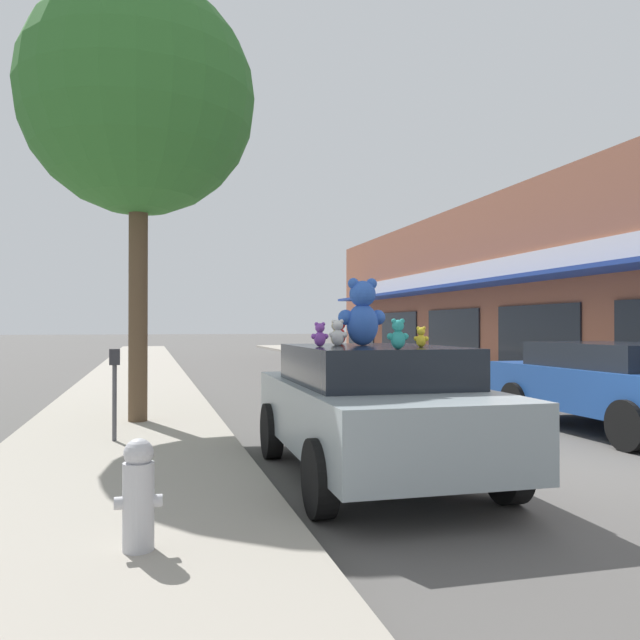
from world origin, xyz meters
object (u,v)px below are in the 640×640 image
(teddy_bear_yellow, at_px, (421,337))
(teddy_bear_purple, at_px, (320,335))
(teddy_bear_white, at_px, (338,333))
(street_tree, at_px, (139,100))
(teddy_bear_red, at_px, (340,332))
(teddy_bear_teal, at_px, (398,335))
(teddy_bear_giant, at_px, (362,313))
(parking_meter, at_px, (115,382))
(plush_art_car, at_px, (372,406))
(parked_car_far_center, at_px, (613,383))
(teddy_bear_cream, at_px, (336,333))
(fire_hydrant, at_px, (138,494))

(teddy_bear_yellow, height_order, teddy_bear_purple, teddy_bear_purple)
(teddy_bear_yellow, xyz_separation_m, teddy_bear_purple, (-0.99, 0.51, 0.02))
(teddy_bear_white, distance_m, teddy_bear_purple, 0.36)
(teddy_bear_yellow, xyz_separation_m, street_tree, (-2.99, 4.71, 3.92))
(teddy_bear_yellow, height_order, teddy_bear_red, teddy_bear_red)
(teddy_bear_teal, bearing_deg, teddy_bear_giant, -84.57)
(teddy_bear_giant, distance_m, teddy_bear_red, 0.69)
(teddy_bear_white, relative_size, teddy_bear_teal, 1.02)
(teddy_bear_giant, distance_m, parking_meter, 3.71)
(plush_art_car, height_order, parked_car_far_center, plush_art_car)
(teddy_bear_giant, relative_size, teddy_bear_purple, 2.92)
(teddy_bear_red, bearing_deg, teddy_bear_cream, 1.48)
(fire_hydrant, bearing_deg, parking_meter, 94.93)
(fire_hydrant, bearing_deg, teddy_bear_red, 50.80)
(teddy_bear_giant, distance_m, teddy_bear_cream, 0.39)
(teddy_bear_purple, height_order, teddy_bear_teal, teddy_bear_teal)
(teddy_bear_cream, distance_m, fire_hydrant, 3.51)
(teddy_bear_giant, height_order, fire_hydrant, teddy_bear_giant)
(teddy_bear_giant, bearing_deg, fire_hydrant, 45.93)
(teddy_bear_giant, distance_m, teddy_bear_yellow, 0.91)
(teddy_bear_purple, distance_m, parking_meter, 3.40)
(teddy_bear_white, distance_m, parked_car_far_center, 5.49)
(fire_hydrant, bearing_deg, teddy_bear_purple, 47.17)
(plush_art_car, height_order, teddy_bear_teal, teddy_bear_teal)
(teddy_bear_giant, xyz_separation_m, parked_car_far_center, (4.86, 1.57, -1.08))
(teddy_bear_red, bearing_deg, teddy_bear_white, 4.40)
(parked_car_far_center, height_order, street_tree, street_tree)
(plush_art_car, height_order, teddy_bear_red, teddy_bear_red)
(fire_hydrant, bearing_deg, street_tree, 90.95)
(teddy_bear_teal, bearing_deg, fire_hydrant, 32.44)
(plush_art_car, xyz_separation_m, teddy_bear_purple, (-0.63, -0.03, 0.81))
(teddy_bear_teal, xyz_separation_m, fire_hydrant, (-2.42, -1.07, -1.11))
(plush_art_car, relative_size, teddy_bear_red, 13.30)
(plush_art_car, distance_m, fire_hydrant, 3.29)
(teddy_bear_white, distance_m, parking_meter, 3.45)
(teddy_bear_purple, xyz_separation_m, parked_car_far_center, (5.46, 1.84, -0.83))
(teddy_bear_white, xyz_separation_m, teddy_bear_teal, (0.24, -1.20, -0.00))
(plush_art_car, bearing_deg, teddy_bear_yellow, -54.72)
(plush_art_car, height_order, teddy_bear_purple, teddy_bear_purple)
(plush_art_car, xyz_separation_m, parked_car_far_center, (4.83, 1.80, -0.01))
(plush_art_car, distance_m, teddy_bear_cream, 0.96)
(teddy_bear_red, bearing_deg, teddy_bear_yellow, 41.61)
(teddy_bear_red, xyz_separation_m, teddy_bear_purple, (-0.53, -0.92, -0.02))
(teddy_bear_yellow, xyz_separation_m, parked_car_far_center, (4.47, 2.34, -0.80))
(plush_art_car, distance_m, street_tree, 6.82)
(parking_meter, bearing_deg, teddy_bear_white, -40.55)
(plush_art_car, bearing_deg, parking_meter, 142.17)
(teddy_bear_yellow, bearing_deg, teddy_bear_cream, -20.37)
(parking_meter, bearing_deg, parked_car_far_center, -4.27)
(teddy_bear_white, relative_size, parking_meter, 0.24)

